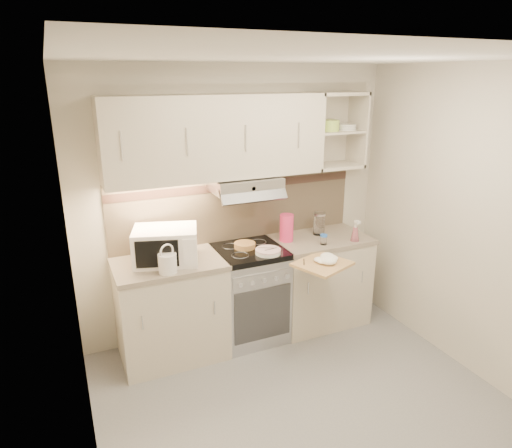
# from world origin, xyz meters

# --- Properties ---
(ground) EXTENTS (3.00, 3.00, 0.00)m
(ground) POSITION_xyz_m (0.00, 0.00, 0.00)
(ground) COLOR gray
(ground) RESTS_ON ground
(room_shell) EXTENTS (3.04, 2.84, 2.52)m
(room_shell) POSITION_xyz_m (0.00, 0.37, 1.63)
(room_shell) COLOR beige
(room_shell) RESTS_ON ground
(base_cabinet_left) EXTENTS (0.90, 0.60, 0.86)m
(base_cabinet_left) POSITION_xyz_m (-0.75, 1.10, 0.43)
(base_cabinet_left) COLOR beige
(base_cabinet_left) RESTS_ON ground
(worktop_left) EXTENTS (0.92, 0.62, 0.04)m
(worktop_left) POSITION_xyz_m (-0.75, 1.10, 0.88)
(worktop_left) COLOR gray
(worktop_left) RESTS_ON base_cabinet_left
(base_cabinet_right) EXTENTS (0.90, 0.60, 0.86)m
(base_cabinet_right) POSITION_xyz_m (0.75, 1.10, 0.43)
(base_cabinet_right) COLOR beige
(base_cabinet_right) RESTS_ON ground
(worktop_right) EXTENTS (0.92, 0.62, 0.04)m
(worktop_right) POSITION_xyz_m (0.75, 1.10, 0.88)
(worktop_right) COLOR gray
(worktop_right) RESTS_ON base_cabinet_right
(electric_range) EXTENTS (0.60, 0.60, 0.90)m
(electric_range) POSITION_xyz_m (0.00, 1.10, 0.45)
(electric_range) COLOR #B7B7BC
(electric_range) RESTS_ON ground
(microwave) EXTENTS (0.61, 0.52, 0.29)m
(microwave) POSITION_xyz_m (-0.76, 1.11, 1.05)
(microwave) COLOR white
(microwave) RESTS_ON worktop_left
(watering_can) EXTENTS (0.28, 0.16, 0.24)m
(watering_can) POSITION_xyz_m (-0.79, 0.88, 0.99)
(watering_can) COLOR white
(watering_can) RESTS_ON worktop_left
(plate_stack) EXTENTS (0.23, 0.23, 0.05)m
(plate_stack) POSITION_xyz_m (0.10, 0.92, 0.92)
(plate_stack) COLOR silver
(plate_stack) RESTS_ON electric_range
(bread_loaf) EXTENTS (0.19, 0.19, 0.05)m
(bread_loaf) POSITION_xyz_m (-0.03, 1.13, 0.92)
(bread_loaf) COLOR #B17749
(bread_loaf) RESTS_ON electric_range
(pink_pitcher) EXTENTS (0.14, 0.13, 0.26)m
(pink_pitcher) POSITION_xyz_m (0.40, 1.15, 1.03)
(pink_pitcher) COLOR #DE2E62
(pink_pitcher) RESTS_ON worktop_right
(glass_jar) EXTENTS (0.12, 0.12, 0.22)m
(glass_jar) POSITION_xyz_m (0.78, 1.18, 1.01)
(glass_jar) COLOR white
(glass_jar) RESTS_ON worktop_right
(spice_jar) EXTENTS (0.07, 0.07, 0.10)m
(spice_jar) POSITION_xyz_m (0.67, 0.92, 0.95)
(spice_jar) COLOR silver
(spice_jar) RESTS_ON worktop_right
(spray_bottle) EXTENTS (0.08, 0.08, 0.22)m
(spray_bottle) POSITION_xyz_m (0.99, 0.88, 0.98)
(spray_bottle) COLOR pink
(spray_bottle) RESTS_ON worktop_right
(cutting_board) EXTENTS (0.53, 0.51, 0.02)m
(cutting_board) POSITION_xyz_m (0.45, 0.58, 0.87)
(cutting_board) COLOR tan
(cutting_board) RESTS_ON base_cabinet_right
(dish_towel) EXTENTS (0.30, 0.27, 0.07)m
(dish_towel) POSITION_xyz_m (0.47, 0.58, 0.92)
(dish_towel) COLOR white
(dish_towel) RESTS_ON cutting_board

